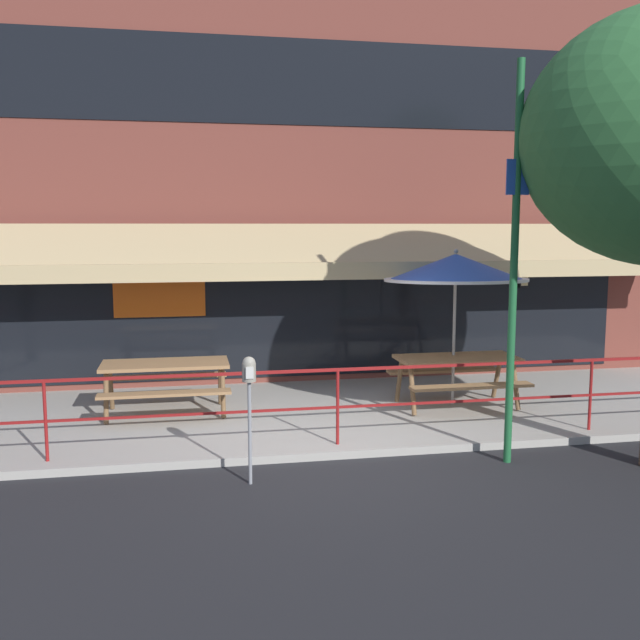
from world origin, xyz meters
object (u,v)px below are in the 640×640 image
patio_umbrella_centre (456,268)px  street_sign_pole (514,262)px  picnic_table_centre (457,367)px  parking_meter_near (249,382)px  picnic_table_left (165,373)px

patio_umbrella_centre → street_sign_pole: (-0.23, -2.40, 0.21)m
patio_umbrella_centre → picnic_table_centre: bearing=-90.0°
patio_umbrella_centre → street_sign_pole: size_ratio=0.51×
picnic_table_centre → parking_meter_near: parking_meter_near is taller
picnic_table_left → patio_umbrella_centre: (4.30, -0.21, 1.47)m
picnic_table_left → parking_meter_near: 2.96m
picnic_table_left → picnic_table_centre: (4.30, -0.36, 0.00)m
parking_meter_near → patio_umbrella_centre: bearing=37.6°
street_sign_pole → picnic_table_left: bearing=147.3°
patio_umbrella_centre → parking_meter_near: patio_umbrella_centre is taller
parking_meter_near → street_sign_pole: bearing=2.9°
picnic_table_left → picnic_table_centre: size_ratio=1.00×
patio_umbrella_centre → parking_meter_near: size_ratio=1.67×
patio_umbrella_centre → parking_meter_near: (-3.33, -2.56, -1.03)m
picnic_table_centre → patio_umbrella_centre: size_ratio=0.76×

